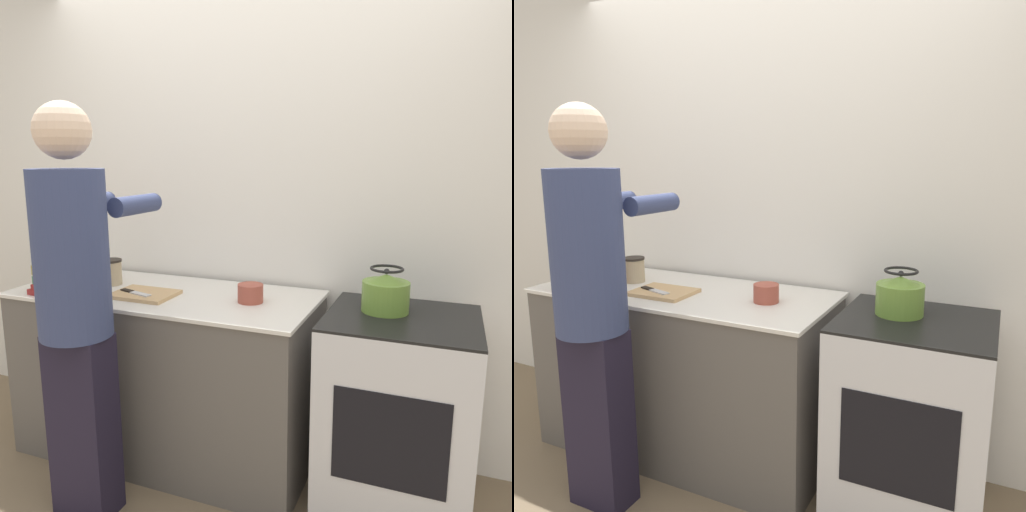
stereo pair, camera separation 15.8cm
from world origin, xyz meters
The scene contains 12 objects.
ground_plane centered at (0.00, 0.00, 0.00)m, with size 12.00×12.00×0.00m, color #7A664C.
wall_back centered at (0.00, 0.73, 1.30)m, with size 8.00×0.05×2.60m.
counter centered at (-0.37, 0.33, 0.45)m, with size 1.58×0.68×0.90m.
oven centered at (0.83, 0.30, 0.46)m, with size 0.63×0.59×0.92m.
person centered at (-0.46, -0.21, 1.00)m, with size 0.35×0.59×1.80m.
cutting_board centered at (-0.42, 0.23, 0.91)m, with size 0.31×0.23×0.02m.
knife centered at (-0.46, 0.21, 0.92)m, with size 0.20×0.09×0.01m.
kettle centered at (0.75, 0.34, 1.00)m, with size 0.20×0.20×0.20m.
bowl_prep centered at (0.12, 0.33, 0.94)m, with size 0.12×0.12×0.09m.
bowl_mixing centered at (-0.96, 0.41, 0.93)m, with size 0.15×0.15×0.07m.
canister_jar centered at (-0.73, 0.37, 0.97)m, with size 0.12×0.12×0.14m.
book_stack centered at (-0.89, 0.17, 0.99)m, with size 0.22×0.30×0.19m.
Camera 2 is at (1.13, -1.76, 1.59)m, focal length 35.00 mm.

